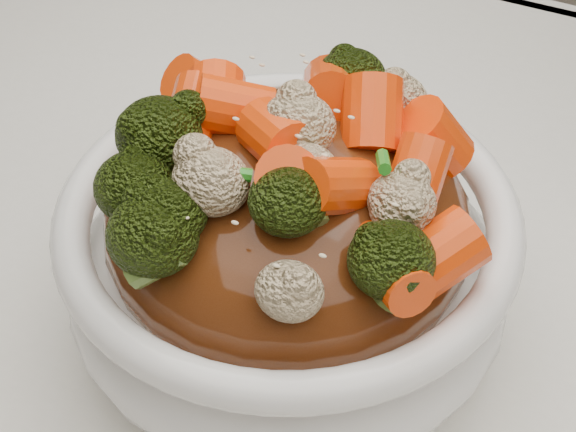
% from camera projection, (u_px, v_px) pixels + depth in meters
% --- Properties ---
extents(tablecloth, '(1.20, 0.80, 0.04)m').
position_uv_depth(tablecloth, '(379.00, 356.00, 0.51)').
color(tablecloth, white).
rests_on(tablecloth, dining_table).
extents(bowl, '(0.28, 0.28, 0.09)m').
position_uv_depth(bowl, '(288.00, 264.00, 0.47)').
color(bowl, white).
rests_on(bowl, tablecloth).
extents(sauce_base, '(0.22, 0.22, 0.10)m').
position_uv_depth(sauce_base, '(288.00, 221.00, 0.45)').
color(sauce_base, '#51240D').
rests_on(sauce_base, bowl).
extents(carrots, '(0.22, 0.22, 0.05)m').
position_uv_depth(carrots, '(288.00, 114.00, 0.40)').
color(carrots, '#F94308').
rests_on(carrots, sauce_base).
extents(broccoli, '(0.22, 0.22, 0.05)m').
position_uv_depth(broccoli, '(288.00, 115.00, 0.41)').
color(broccoli, black).
rests_on(broccoli, sauce_base).
extents(cauliflower, '(0.22, 0.22, 0.04)m').
position_uv_depth(cauliflower, '(288.00, 119.00, 0.41)').
color(cauliflower, beige).
rests_on(cauliflower, sauce_base).
extents(scallions, '(0.17, 0.17, 0.02)m').
position_uv_depth(scallions, '(288.00, 112.00, 0.40)').
color(scallions, '#25891F').
rests_on(scallions, sauce_base).
extents(sesame_seeds, '(0.20, 0.20, 0.01)m').
position_uv_depth(sesame_seeds, '(288.00, 112.00, 0.40)').
color(sesame_seeds, beige).
rests_on(sesame_seeds, sauce_base).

